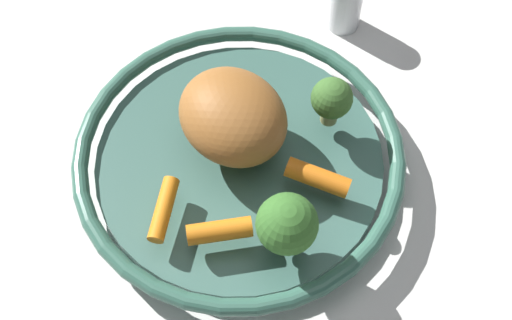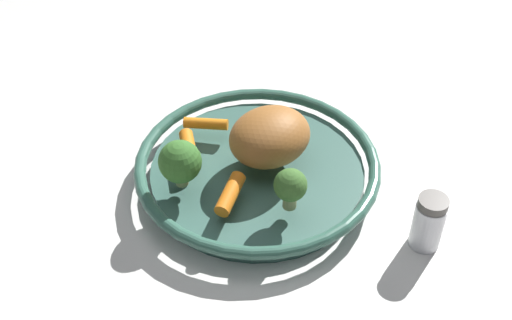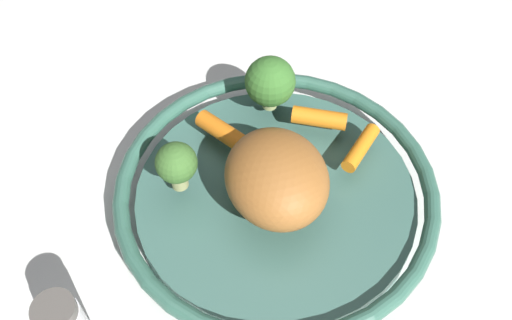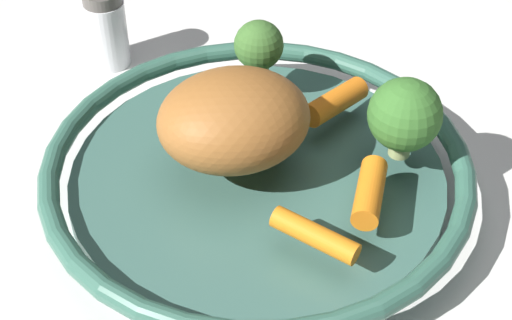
{
  "view_description": "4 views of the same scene",
  "coord_description": "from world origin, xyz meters",
  "px_view_note": "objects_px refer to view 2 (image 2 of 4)",
  "views": [
    {
      "loc": [
        -0.36,
        0.09,
        0.64
      ],
      "look_at": [
        -0.02,
        -0.01,
        0.06
      ],
      "focal_mm": 46.69,
      "sensor_mm": 36.0,
      "label": 1
    },
    {
      "loc": [
        -0.24,
        -0.66,
        0.68
      ],
      "look_at": [
        -0.01,
        -0.02,
        0.06
      ],
      "focal_mm": 46.56,
      "sensor_mm": 36.0,
      "label": 2
    },
    {
      "loc": [
        0.36,
        0.0,
        0.55
      ],
      "look_at": [
        -0.02,
        -0.02,
        0.06
      ],
      "focal_mm": 40.21,
      "sensor_mm": 36.0,
      "label": 3
    },
    {
      "loc": [
        -0.04,
        0.47,
        0.46
      ],
      "look_at": [
        -0.0,
        0.03,
        0.06
      ],
      "focal_mm": 54.64,
      "sensor_mm": 36.0,
      "label": 4
    }
  ],
  "objects_px": {
    "baby_carrot_back": "(230,194)",
    "salt_shaker": "(428,222)",
    "baby_carrot_center": "(188,147)",
    "roast_chicken_piece": "(271,139)",
    "broccoli_floret_small": "(290,186)",
    "broccoli_floret_mid": "(180,162)",
    "baby_carrot_right": "(206,124)",
    "serving_bowl": "(257,170)"
  },
  "relations": [
    {
      "from": "baby_carrot_back",
      "to": "salt_shaker",
      "type": "distance_m",
      "value": 0.26
    },
    {
      "from": "baby_carrot_center",
      "to": "salt_shaker",
      "type": "relative_size",
      "value": 0.76
    },
    {
      "from": "roast_chicken_piece",
      "to": "salt_shaker",
      "type": "relative_size",
      "value": 1.47
    },
    {
      "from": "broccoli_floret_small",
      "to": "broccoli_floret_mid",
      "type": "distance_m",
      "value": 0.15
    },
    {
      "from": "baby_carrot_center",
      "to": "baby_carrot_right",
      "type": "relative_size",
      "value": 0.95
    },
    {
      "from": "baby_carrot_center",
      "to": "broccoli_floret_small",
      "type": "height_order",
      "value": "broccoli_floret_small"
    },
    {
      "from": "serving_bowl",
      "to": "broccoli_floret_mid",
      "type": "height_order",
      "value": "broccoli_floret_mid"
    },
    {
      "from": "broccoli_floret_mid",
      "to": "baby_carrot_center",
      "type": "bearing_deg",
      "value": 66.29
    },
    {
      "from": "roast_chicken_piece",
      "to": "baby_carrot_center",
      "type": "distance_m",
      "value": 0.12
    },
    {
      "from": "baby_carrot_right",
      "to": "broccoli_floret_small",
      "type": "xyz_separation_m",
      "value": [
        0.06,
        -0.2,
        0.03
      ]
    },
    {
      "from": "broccoli_floret_small",
      "to": "baby_carrot_right",
      "type": "bearing_deg",
      "value": 106.18
    },
    {
      "from": "baby_carrot_right",
      "to": "broccoli_floret_mid",
      "type": "bearing_deg",
      "value": -121.99
    },
    {
      "from": "baby_carrot_back",
      "to": "salt_shaker",
      "type": "height_order",
      "value": "salt_shaker"
    },
    {
      "from": "salt_shaker",
      "to": "baby_carrot_center",
      "type": "bearing_deg",
      "value": 137.85
    },
    {
      "from": "broccoli_floret_mid",
      "to": "baby_carrot_back",
      "type": "bearing_deg",
      "value": -44.6
    },
    {
      "from": "broccoli_floret_mid",
      "to": "salt_shaker",
      "type": "distance_m",
      "value": 0.34
    },
    {
      "from": "serving_bowl",
      "to": "roast_chicken_piece",
      "type": "relative_size",
      "value": 2.91
    },
    {
      "from": "salt_shaker",
      "to": "broccoli_floret_small",
      "type": "bearing_deg",
      "value": 152.48
    },
    {
      "from": "broccoli_floret_mid",
      "to": "salt_shaker",
      "type": "relative_size",
      "value": 0.85
    },
    {
      "from": "salt_shaker",
      "to": "baby_carrot_right",
      "type": "bearing_deg",
      "value": 127.98
    },
    {
      "from": "baby_carrot_right",
      "to": "broccoli_floret_mid",
      "type": "height_order",
      "value": "broccoli_floret_mid"
    },
    {
      "from": "serving_bowl",
      "to": "baby_carrot_right",
      "type": "distance_m",
      "value": 0.11
    },
    {
      "from": "serving_bowl",
      "to": "baby_carrot_center",
      "type": "relative_size",
      "value": 5.63
    },
    {
      "from": "roast_chicken_piece",
      "to": "broccoli_floret_mid",
      "type": "bearing_deg",
      "value": -176.48
    },
    {
      "from": "broccoli_floret_mid",
      "to": "serving_bowl",
      "type": "bearing_deg",
      "value": 6.4
    },
    {
      "from": "broccoli_floret_mid",
      "to": "broccoli_floret_small",
      "type": "bearing_deg",
      "value": -36.56
    },
    {
      "from": "roast_chicken_piece",
      "to": "baby_carrot_right",
      "type": "height_order",
      "value": "roast_chicken_piece"
    },
    {
      "from": "baby_carrot_back",
      "to": "broccoli_floret_small",
      "type": "relative_size",
      "value": 1.08
    },
    {
      "from": "baby_carrot_center",
      "to": "salt_shaker",
      "type": "distance_m",
      "value": 0.35
    },
    {
      "from": "baby_carrot_back",
      "to": "baby_carrot_right",
      "type": "relative_size",
      "value": 0.99
    },
    {
      "from": "baby_carrot_back",
      "to": "broccoli_floret_small",
      "type": "bearing_deg",
      "value": -29.12
    },
    {
      "from": "broccoli_floret_mid",
      "to": "salt_shaker",
      "type": "height_order",
      "value": "broccoli_floret_mid"
    },
    {
      "from": "broccoli_floret_mid",
      "to": "baby_carrot_right",
      "type": "bearing_deg",
      "value": 58.01
    },
    {
      "from": "baby_carrot_back",
      "to": "salt_shaker",
      "type": "relative_size",
      "value": 0.8
    },
    {
      "from": "broccoli_floret_small",
      "to": "broccoli_floret_mid",
      "type": "xyz_separation_m",
      "value": [
        -0.12,
        0.09,
        0.0
      ]
    },
    {
      "from": "roast_chicken_piece",
      "to": "broccoli_floret_mid",
      "type": "relative_size",
      "value": 1.74
    },
    {
      "from": "broccoli_floret_small",
      "to": "salt_shaker",
      "type": "relative_size",
      "value": 0.74
    },
    {
      "from": "baby_carrot_back",
      "to": "baby_carrot_center",
      "type": "bearing_deg",
      "value": 103.63
    },
    {
      "from": "serving_bowl",
      "to": "baby_carrot_back",
      "type": "relative_size",
      "value": 5.38
    },
    {
      "from": "roast_chicken_piece",
      "to": "broccoli_floret_small",
      "type": "bearing_deg",
      "value": -96.26
    },
    {
      "from": "roast_chicken_piece",
      "to": "baby_carrot_right",
      "type": "relative_size",
      "value": 1.83
    },
    {
      "from": "baby_carrot_center",
      "to": "baby_carrot_right",
      "type": "xyz_separation_m",
      "value": [
        0.04,
        0.05,
        -0.0
      ]
    }
  ]
}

